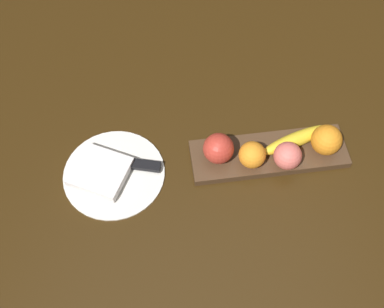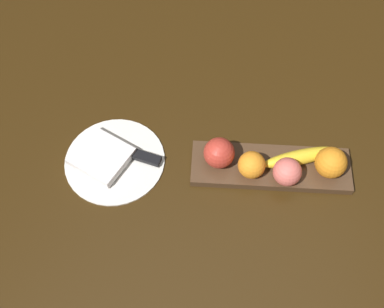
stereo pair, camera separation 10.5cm
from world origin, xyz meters
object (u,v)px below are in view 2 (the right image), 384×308
at_px(apple, 219,153).
at_px(orange_near_banana, 331,163).
at_px(dinner_plate, 115,160).
at_px(knife, 136,155).
at_px(banana, 300,157).
at_px(peach, 287,172).
at_px(orange_near_apple, 252,165).
at_px(fruit_tray, 270,167).
at_px(folded_napkin, 101,156).

distance_m(apple, orange_near_banana, 0.25).
distance_m(dinner_plate, knife, 0.05).
xyz_separation_m(banana, peach, (0.03, 0.05, 0.01)).
bearing_deg(peach, knife, -7.67).
distance_m(peach, knife, 0.35).
distance_m(orange_near_apple, dinner_plate, 0.32).
bearing_deg(fruit_tray, orange_near_apple, 23.23).
bearing_deg(folded_napkin, peach, 175.42).
bearing_deg(orange_near_apple, knife, -7.08).
relative_size(orange_near_banana, folded_napkin, 0.59).
height_order(apple, folded_napkin, apple).
relative_size(fruit_tray, dinner_plate, 1.56).
height_order(orange_near_apple, folded_napkin, orange_near_apple).
bearing_deg(orange_near_apple, apple, -18.28).
xyz_separation_m(fruit_tray, knife, (0.31, -0.01, 0.00)).
height_order(peach, folded_napkin, peach).
xyz_separation_m(fruit_tray, dinner_plate, (0.36, 0.00, -0.01)).
relative_size(orange_near_apple, dinner_plate, 0.27).
bearing_deg(folded_napkin, dinner_plate, 180.00).
distance_m(orange_near_banana, dinner_plate, 0.49).
height_order(fruit_tray, peach, peach).
bearing_deg(orange_near_banana, apple, -2.36).
bearing_deg(dinner_plate, orange_near_banana, 179.22).
bearing_deg(fruit_tray, knife, -2.28).
distance_m(orange_near_banana, folded_napkin, 0.52).
height_order(fruit_tray, knife, same).
xyz_separation_m(orange_near_banana, dinner_plate, (0.49, -0.01, -0.05)).
bearing_deg(apple, peach, 166.09).
height_order(orange_near_apple, orange_near_banana, orange_near_banana).
bearing_deg(folded_napkin, apple, -179.25).
distance_m(dinner_plate, folded_napkin, 0.03).
distance_m(banana, dinner_plate, 0.42).
xyz_separation_m(peach, folded_napkin, (0.42, -0.03, -0.03)).
relative_size(banana, orange_near_banana, 2.49).
height_order(fruit_tray, folded_napkin, folded_napkin).
height_order(orange_near_banana, peach, orange_near_banana).
relative_size(banana, peach, 2.76).
bearing_deg(dinner_plate, banana, -178.12).
distance_m(fruit_tray, folded_napkin, 0.39).
relative_size(fruit_tray, apple, 5.16).
bearing_deg(banana, orange_near_apple, 0.34).
distance_m(peach, folded_napkin, 0.42).
distance_m(apple, folded_napkin, 0.27).
xyz_separation_m(banana, knife, (0.37, 0.00, -0.02)).
bearing_deg(apple, knife, -2.65).
relative_size(fruit_tray, folded_napkin, 3.02).
bearing_deg(orange_near_banana, orange_near_apple, 4.56).
bearing_deg(peach, orange_near_apple, -9.66).
xyz_separation_m(peach, knife, (0.34, -0.05, -0.04)).
bearing_deg(knife, orange_near_apple, -170.98).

